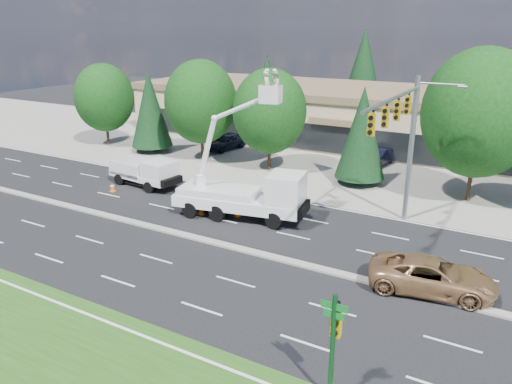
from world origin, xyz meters
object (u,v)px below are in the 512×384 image
Objects in this scene: street_sign_pole at (334,337)px; bucket_truck at (249,188)px; minivan at (432,276)px; utility_pickup at (147,175)px; signal_mast at (405,132)px.

street_sign_pole is 0.42× the size of bucket_truck.
bucket_truck is 12.68m from minivan.
street_sign_pole is at bearing -28.41° from utility_pickup.
minivan is at bearing 81.19° from street_sign_pole.
bucket_truck is at bearing 63.16° from minivan.
minivan is (3.37, -6.44, -5.26)m from signal_mast.
signal_mast is at bearing 9.30° from utility_pickup.
street_sign_pole is 0.70× the size of minivan.
signal_mast reaches higher than minivan.
street_sign_pole is at bearing 161.58° from minivan.
minivan is (1.40, 9.00, -1.65)m from street_sign_pole.
utility_pickup reaches higher than minivan.
utility_pickup is at bearing 145.00° from street_sign_pole.
signal_mast is 1.77× the size of minivan.
signal_mast reaches higher than street_sign_pole.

